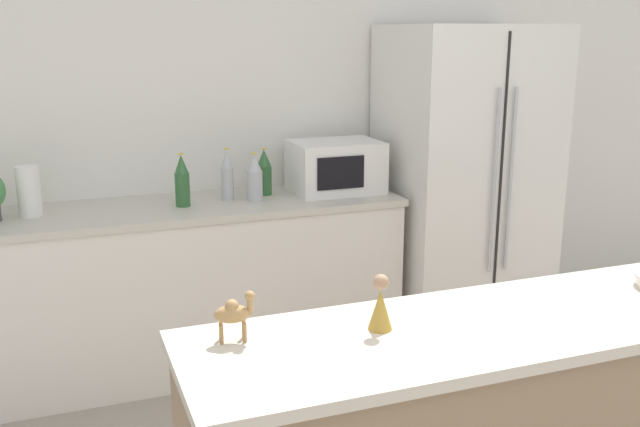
% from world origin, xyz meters
% --- Properties ---
extents(wall_back, '(8.00, 0.06, 2.55)m').
position_xyz_m(wall_back, '(0.00, 2.73, 1.27)').
color(wall_back, white).
rests_on(wall_back, ground_plane).
extents(back_counter, '(2.21, 0.63, 0.90)m').
position_xyz_m(back_counter, '(-0.41, 2.40, 0.45)').
color(back_counter, silver).
rests_on(back_counter, ground_plane).
extents(refrigerator, '(0.88, 0.75, 1.80)m').
position_xyz_m(refrigerator, '(1.17, 2.32, 0.90)').
color(refrigerator, silver).
rests_on(refrigerator, ground_plane).
extents(paper_towel_roll, '(0.11, 0.11, 0.24)m').
position_xyz_m(paper_towel_roll, '(-1.17, 2.42, 1.02)').
color(paper_towel_roll, white).
rests_on(paper_towel_roll, back_counter).
extents(microwave, '(0.48, 0.37, 0.28)m').
position_xyz_m(microwave, '(0.41, 2.42, 1.04)').
color(microwave, white).
rests_on(microwave, back_counter).
extents(back_bottle_0, '(0.08, 0.08, 0.26)m').
position_xyz_m(back_bottle_0, '(0.02, 2.48, 1.02)').
color(back_bottle_0, '#2D6033').
rests_on(back_bottle_0, back_counter).
extents(back_bottle_1, '(0.07, 0.07, 0.28)m').
position_xyz_m(back_bottle_1, '(-0.20, 2.42, 1.03)').
color(back_bottle_1, '#B2B7BC').
rests_on(back_bottle_1, back_counter).
extents(back_bottle_2, '(0.08, 0.08, 0.26)m').
position_xyz_m(back_bottle_2, '(-0.07, 2.36, 1.02)').
color(back_bottle_2, '#B2B7BC').
rests_on(back_bottle_2, back_counter).
extents(back_bottle_3, '(0.07, 0.07, 0.27)m').
position_xyz_m(back_bottle_3, '(-0.45, 2.37, 1.03)').
color(back_bottle_3, '#2D6033').
rests_on(back_bottle_3, back_counter).
extents(camel_figurine, '(0.12, 0.07, 0.15)m').
position_xyz_m(camel_figurine, '(-0.61, 0.64, 1.01)').
color(camel_figurine, '#A87F4C').
rests_on(camel_figurine, bar_counter).
extents(wise_man_figurine_blue, '(0.07, 0.07, 0.17)m').
position_xyz_m(wise_man_figurine_blue, '(-0.19, 0.56, 0.99)').
color(wise_man_figurine_blue, '#B28933').
rests_on(wise_man_figurine_blue, bar_counter).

